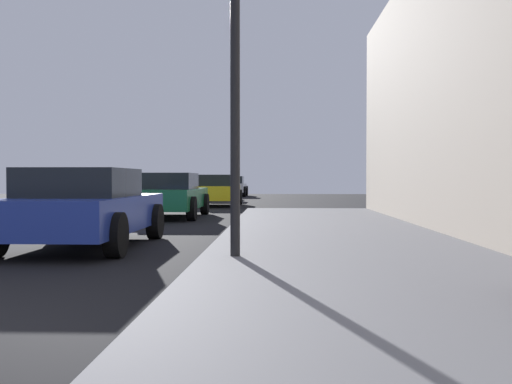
{
  "coord_description": "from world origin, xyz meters",
  "views": [
    {
      "loc": [
        2.96,
        -3.31,
        1.1
      ],
      "look_at": [
        2.75,
        2.71,
        0.97
      ],
      "focal_mm": 41.64,
      "sensor_mm": 36.0,
      "label": 1
    }
  ],
  "objects_px": {
    "car_black": "(214,187)",
    "street_lamp": "(235,4)",
    "car_yellow": "(216,190)",
    "car_white": "(231,186)",
    "car_blue": "(84,207)",
    "car_green": "(167,195)"
  },
  "relations": [
    {
      "from": "car_green",
      "to": "car_white",
      "type": "xyz_separation_m",
      "value": [
        0.19,
        20.81,
        -0.0
      ]
    },
    {
      "from": "street_lamp",
      "to": "car_blue",
      "type": "distance_m",
      "value": 4.26
    },
    {
      "from": "car_green",
      "to": "car_yellow",
      "type": "distance_m",
      "value": 7.32
    },
    {
      "from": "car_yellow",
      "to": "car_white",
      "type": "distance_m",
      "value": 13.53
    },
    {
      "from": "street_lamp",
      "to": "car_black",
      "type": "height_order",
      "value": "street_lamp"
    },
    {
      "from": "car_black",
      "to": "car_yellow",
      "type": "bearing_deg",
      "value": -83.5
    },
    {
      "from": "street_lamp",
      "to": "car_black",
      "type": "relative_size",
      "value": 1.01
    },
    {
      "from": "car_yellow",
      "to": "car_white",
      "type": "xyz_separation_m",
      "value": [
        -0.44,
        13.52,
        0.0
      ]
    },
    {
      "from": "car_blue",
      "to": "car_green",
      "type": "xyz_separation_m",
      "value": [
        -0.03,
        7.41,
        0.0
      ]
    },
    {
      "from": "street_lamp",
      "to": "car_blue",
      "type": "xyz_separation_m",
      "value": [
        -2.6,
        2.15,
        -2.61
      ]
    },
    {
      "from": "car_green",
      "to": "car_blue",
      "type": "bearing_deg",
      "value": -89.78
    },
    {
      "from": "car_yellow",
      "to": "car_white",
      "type": "relative_size",
      "value": 1.0
    },
    {
      "from": "street_lamp",
      "to": "car_white",
      "type": "xyz_separation_m",
      "value": [
        -2.43,
        30.37,
        -2.61
      ]
    },
    {
      "from": "car_black",
      "to": "street_lamp",
      "type": "bearing_deg",
      "value": -83.32
    },
    {
      "from": "street_lamp",
      "to": "car_white",
      "type": "relative_size",
      "value": 1.09
    },
    {
      "from": "car_white",
      "to": "car_blue",
      "type": "bearing_deg",
      "value": -90.33
    },
    {
      "from": "street_lamp",
      "to": "car_white",
      "type": "bearing_deg",
      "value": 94.58
    },
    {
      "from": "street_lamp",
      "to": "car_yellow",
      "type": "xyz_separation_m",
      "value": [
        -2.0,
        16.85,
        -2.61
      ]
    },
    {
      "from": "car_blue",
      "to": "car_black",
      "type": "relative_size",
      "value": 0.92
    },
    {
      "from": "car_green",
      "to": "car_white",
      "type": "bearing_deg",
      "value": 89.47
    },
    {
      "from": "street_lamp",
      "to": "car_black",
      "type": "bearing_deg",
      "value": 96.68
    },
    {
      "from": "street_lamp",
      "to": "car_white",
      "type": "distance_m",
      "value": 30.58
    }
  ]
}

